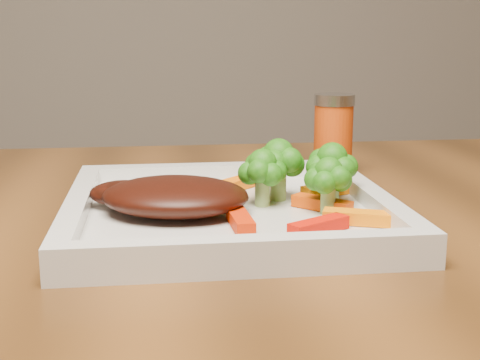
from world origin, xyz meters
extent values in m
cube|color=silver|center=(-0.09, -0.02, 0.76)|extent=(0.27, 0.27, 0.01)
ellipsoid|color=#360E08|center=(-0.14, -0.03, 0.78)|extent=(0.14, 0.12, 0.03)
cube|color=red|center=(-0.03, -0.10, 0.77)|extent=(0.05, 0.04, 0.01)
cube|color=orange|center=(0.01, -0.08, 0.77)|extent=(0.06, 0.04, 0.01)
cube|color=red|center=(-0.09, -0.08, 0.77)|extent=(0.02, 0.05, 0.01)
cube|color=orange|center=(0.01, 0.02, 0.77)|extent=(0.06, 0.04, 0.01)
cube|color=#FF6C04|center=(-0.08, 0.05, 0.77)|extent=(0.06, 0.06, 0.01)
cube|color=#E14403|center=(-0.01, -0.03, 0.77)|extent=(0.05, 0.05, 0.01)
cylinder|color=#BC3C0A|center=(0.05, 0.15, 0.80)|extent=(0.04, 0.04, 0.09)
camera|label=1|loc=(-0.15, -0.57, 0.91)|focal=50.00mm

